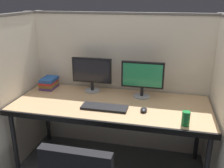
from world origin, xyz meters
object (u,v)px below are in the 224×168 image
at_px(monitor_left, 92,72).
at_px(keyboard_main, 104,107).
at_px(monitor_right, 142,77).
at_px(desk, 111,108).
at_px(computer_mouse, 144,110).
at_px(soda_can, 186,118).
at_px(book_stack, 49,83).

height_order(monitor_left, keyboard_main, monitor_left).
relative_size(monitor_right, keyboard_main, 1.00).
bearing_deg(desk, monitor_left, 134.17).
distance_m(computer_mouse, soda_can, 0.40).
relative_size(desk, computer_mouse, 19.79).
bearing_deg(monitor_right, keyboard_main, -130.17).
bearing_deg(book_stack, monitor_left, 1.51).
bearing_deg(book_stack, computer_mouse, -18.61).
distance_m(keyboard_main, computer_mouse, 0.36).
height_order(monitor_left, book_stack, monitor_left).
relative_size(desk, soda_can, 15.57).
bearing_deg(desk, soda_can, -22.40).
bearing_deg(desk, monitor_right, 40.79).
bearing_deg(desk, keyboard_main, -103.40).
xyz_separation_m(monitor_left, soda_can, (0.96, -0.56, -0.15)).
xyz_separation_m(monitor_right, keyboard_main, (-0.30, -0.36, -0.20)).
xyz_separation_m(monitor_left, keyboard_main, (0.24, -0.40, -0.20)).
xyz_separation_m(desk, soda_can, (0.69, -0.28, 0.11)).
bearing_deg(book_stack, soda_can, -20.57).
distance_m(monitor_left, monitor_right, 0.55).
height_order(monitor_right, computer_mouse, monitor_right).
distance_m(soda_can, book_stack, 1.57).
distance_m(desk, book_stack, 0.83).
bearing_deg(keyboard_main, soda_can, -12.58).
xyz_separation_m(monitor_left, book_stack, (-0.51, -0.01, -0.16)).
relative_size(desk, book_stack, 8.64).
height_order(monitor_left, soda_can, monitor_left).
bearing_deg(monitor_right, book_stack, 178.38).
bearing_deg(monitor_right, soda_can, -51.65).
bearing_deg(book_stack, keyboard_main, -27.51).
relative_size(monitor_left, soda_can, 3.52).
distance_m(monitor_left, keyboard_main, 0.51).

